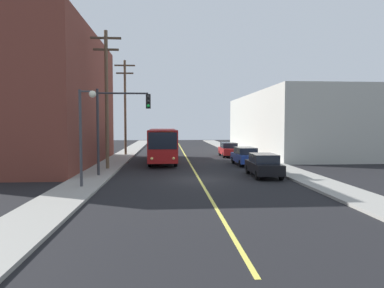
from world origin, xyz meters
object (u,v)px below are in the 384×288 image
at_px(utility_pole_near, 107,94).
at_px(traffic_signal_left_corner, 120,116).
at_px(parked_car_blue, 245,156).
at_px(parked_car_red, 229,149).
at_px(city_bus, 162,143).
at_px(street_lamp_left, 84,123).
at_px(parked_car_black, 264,165).
at_px(utility_pole_mid, 125,103).

height_order(utility_pole_near, traffic_signal_left_corner, utility_pole_near).
height_order(parked_car_blue, parked_car_red, same).
xyz_separation_m(city_bus, street_lamp_left, (-4.21, -14.34, 1.92)).
relative_size(parked_car_black, utility_pole_mid, 0.40).
bearing_deg(street_lamp_left, parked_car_black, 18.21).
bearing_deg(parked_car_blue, parked_car_black, -92.40).
distance_m(parked_car_black, traffic_signal_left_corner, 10.64).
distance_m(parked_car_red, utility_pole_mid, 13.27).
xyz_separation_m(parked_car_blue, traffic_signal_left_corner, (-10.34, -6.38, 3.46)).
bearing_deg(utility_pole_mid, parked_car_red, -10.17).
bearing_deg(utility_pole_near, street_lamp_left, -89.10).
bearing_deg(parked_car_black, parked_car_blue, 87.60).
xyz_separation_m(parked_car_red, traffic_signal_left_corner, (-10.30, -14.69, 3.46)).
bearing_deg(street_lamp_left, utility_pole_near, 90.90).
xyz_separation_m(utility_pole_mid, street_lamp_left, (0.24, -21.22, -2.45)).
relative_size(city_bus, traffic_signal_left_corner, 2.03).
bearing_deg(parked_car_red, city_bus, -147.77).
bearing_deg(city_bus, street_lamp_left, -106.37).
relative_size(parked_car_blue, utility_pole_near, 0.40).
bearing_deg(parked_car_black, street_lamp_left, -161.79).
relative_size(parked_car_blue, parked_car_red, 1.01).
height_order(city_bus, street_lamp_left, street_lamp_left).
bearing_deg(street_lamp_left, parked_car_blue, 42.49).
bearing_deg(city_bus, utility_pole_mid, 122.92).
distance_m(utility_pole_near, traffic_signal_left_corner, 4.45).
bearing_deg(street_lamp_left, traffic_signal_left_corner, 72.11).
bearing_deg(utility_pole_near, parked_car_blue, 12.49).
bearing_deg(street_lamp_left, utility_pole_mid, 90.65).
distance_m(utility_pole_mid, street_lamp_left, 21.36).
xyz_separation_m(parked_car_blue, street_lamp_left, (-11.75, -10.76, 2.90)).
xyz_separation_m(utility_pole_near, utility_pole_mid, (-0.11, 13.09, 0.04)).
distance_m(parked_car_black, utility_pole_near, 13.47).
relative_size(city_bus, street_lamp_left, 2.22).
relative_size(parked_car_blue, street_lamp_left, 0.81).
distance_m(parked_car_black, street_lamp_left, 12.41).
distance_m(parked_car_black, utility_pole_mid, 21.68).
xyz_separation_m(parked_car_blue, utility_pole_near, (-11.88, -2.63, 5.31)).
xyz_separation_m(utility_pole_mid, traffic_signal_left_corner, (1.66, -16.83, -1.88)).
bearing_deg(utility_pole_near, parked_car_red, 42.72).
distance_m(utility_pole_near, street_lamp_left, 8.48).
bearing_deg(street_lamp_left, city_bus, 73.63).
relative_size(parked_car_black, parked_car_red, 1.01).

